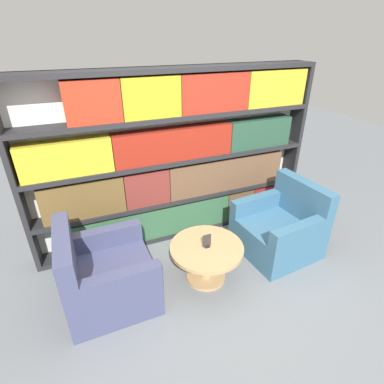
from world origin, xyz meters
The scene contains 6 objects.
ground_plane centered at (0.00, 0.00, 0.00)m, with size 14.00×14.00×0.00m, color slate.
bookshelf centered at (0.03, 1.24, 0.99)m, with size 3.40×0.30×2.02m.
armchair_left centered at (-1.03, 0.41, 0.28)m, with size 0.82×0.82×0.84m.
armchair_right centered at (0.98, 0.42, 0.28)m, with size 0.88×0.88×0.84m.
coffee_table centered at (-0.03, 0.31, 0.30)m, with size 0.75×0.75×0.42m.
table_sign centered at (-0.03, 0.31, 0.48)m, with size 0.09×0.06×0.14m.
Camera 1 is at (-1.08, -1.86, 2.33)m, focal length 28.00 mm.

